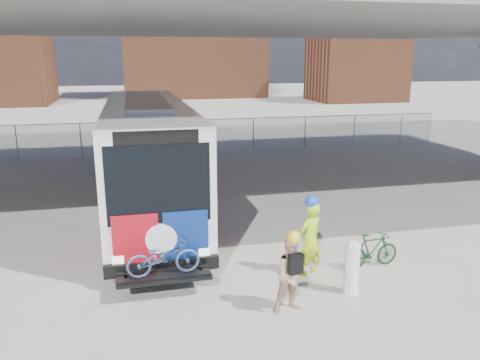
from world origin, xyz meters
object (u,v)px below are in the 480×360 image
object	(u,v)px
bus	(147,145)
cyclist_hivis	(310,237)
cyclist_tan	(293,274)
bike_parked	(372,250)
bollard	(352,265)

from	to	relation	value
bus	cyclist_hivis	world-z (taller)	bus
cyclist_tan	bike_parked	bearing A→B (deg)	21.73
bollard	cyclist_tan	world-z (taller)	cyclist_tan
bus	bollard	size ratio (longest dim) A/B	10.47
bus	cyclist_tan	xyz separation A→B (m)	(2.46, -7.82, -1.30)
cyclist_hivis	cyclist_tan	size ratio (longest dim) A/B	1.13
cyclist_hivis	cyclist_tan	distance (m)	1.76
bollard	cyclist_hivis	size ratio (longest dim) A/B	0.63
bollard	bike_parked	bearing A→B (deg)	45.18
bike_parked	bollard	bearing A→B (deg)	129.18
bus	bollard	world-z (taller)	bus
bike_parked	cyclist_hivis	bearing A→B (deg)	84.01
cyclist_hivis	bike_parked	world-z (taller)	cyclist_hivis
bus	bollard	distance (m)	8.53
bus	cyclist_hivis	size ratio (longest dim) A/B	6.61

